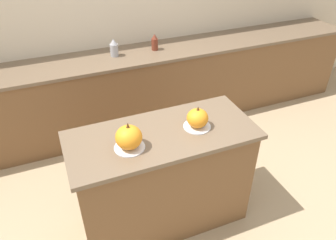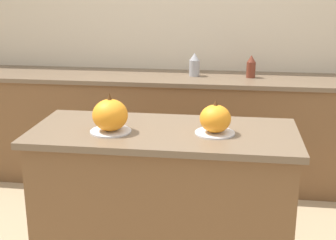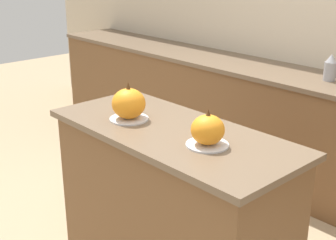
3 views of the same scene
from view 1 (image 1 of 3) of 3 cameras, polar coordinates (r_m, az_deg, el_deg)
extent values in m
plane|color=tan|center=(3.03, -0.81, -16.56)|extent=(12.00, 12.00, 0.00)
cube|color=beige|center=(3.82, -11.42, 16.99)|extent=(8.00, 0.06, 2.50)
cube|color=brown|center=(2.70, -0.89, -10.57)|extent=(1.34, 0.56, 0.90)
cube|color=brown|center=(2.39, -0.99, -2.68)|extent=(1.40, 0.62, 0.03)
cube|color=brown|center=(3.84, -8.99, 4.17)|extent=(6.00, 0.56, 0.89)
cube|color=brown|center=(3.63, -9.65, 10.47)|extent=(6.00, 0.60, 0.03)
cylinder|color=silver|center=(2.26, -6.70, -4.74)|extent=(0.21, 0.21, 0.01)
ellipsoid|color=orange|center=(2.21, -6.85, -3.00)|extent=(0.18, 0.18, 0.16)
cone|color=#4C2D14|center=(2.15, -7.03, -0.90)|extent=(0.03, 0.03, 0.04)
cylinder|color=silver|center=(2.45, 5.07, -1.12)|extent=(0.21, 0.21, 0.01)
ellipsoid|color=orange|center=(2.41, 5.16, 0.33)|extent=(0.16, 0.16, 0.14)
cone|color=#4C2D14|center=(2.37, 5.26, 2.01)|extent=(0.03, 0.03, 0.03)
cylinder|color=#99999E|center=(3.63, -9.35, 11.93)|extent=(0.09, 0.09, 0.13)
cone|color=#99999E|center=(3.60, -9.49, 13.32)|extent=(0.08, 0.08, 0.06)
cylinder|color=maroon|center=(3.75, -2.33, 13.03)|extent=(0.07, 0.07, 0.13)
cone|color=maroon|center=(3.72, -2.37, 14.35)|extent=(0.07, 0.07, 0.05)
camera|label=2|loc=(1.34, 75.63, -27.46)|focal=50.00mm
camera|label=3|loc=(2.40, 59.12, 3.74)|focal=50.00mm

